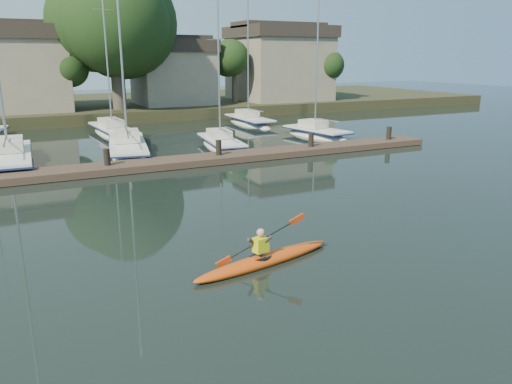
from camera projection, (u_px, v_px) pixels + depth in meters
name	position (u px, v px, depth m)	size (l,w,h in m)	color
ground	(308.00, 261.00, 14.22)	(160.00, 160.00, 0.00)	black
kayak	(264.00, 258.00, 13.98)	(4.74, 1.55, 1.51)	#C24A0E
dock	(166.00, 163.00, 26.26)	(34.00, 2.00, 1.80)	#4C362B
sailboat_1	(10.00, 168.00, 26.91)	(2.70, 9.57, 15.51)	white
sailboat_2	(128.00, 156.00, 30.18)	(3.88, 9.63, 15.54)	white
sailboat_3	(221.00, 150.00, 32.04)	(2.77, 7.30, 11.48)	white
sailboat_4	(316.00, 139.00, 36.32)	(3.01, 6.90, 11.34)	white
sailboat_6	(114.00, 137.00, 36.99)	(2.65, 9.59, 15.06)	white
sailboat_7	(249.00, 126.00, 42.83)	(2.18, 7.83, 12.58)	white
shore	(103.00, 81.00, 48.87)	(90.00, 25.25, 12.75)	#253118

